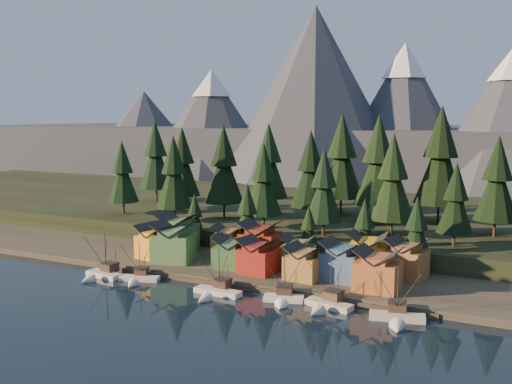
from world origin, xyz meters
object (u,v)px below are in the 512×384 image
at_px(boat_0, 100,269).
at_px(house_back_0, 178,232).
at_px(boat_6, 397,311).
at_px(house_front_1, 174,241).
at_px(boat_3, 215,287).
at_px(house_back_1, 228,240).
at_px(boat_1, 137,274).
at_px(house_front_0, 157,241).
at_px(boat_4, 283,292).
at_px(boat_5, 326,298).

distance_m(boat_0, house_back_0, 25.42).
relative_size(boat_6, house_front_1, 1.02).
height_order(boat_3, house_back_1, boat_3).
relative_size(boat_0, boat_1, 1.14).
relative_size(boat_0, boat_3, 1.00).
relative_size(boat_0, house_back_0, 1.13).
bearing_deg(boat_0, house_front_1, 65.81).
bearing_deg(boat_1, boat_6, -16.42).
height_order(boat_6, house_back_1, boat_6).
relative_size(house_back_0, house_back_1, 1.13).
distance_m(boat_1, house_back_1, 25.81).
height_order(boat_3, house_front_1, house_front_1).
bearing_deg(house_front_1, boat_1, -104.49).
bearing_deg(house_back_1, house_front_0, -165.06).
bearing_deg(house_front_1, boat_3, -49.70).
bearing_deg(house_back_0, house_back_1, -7.03).
relative_size(boat_0, boat_6, 1.01).
height_order(boat_0, boat_1, boat_0).
bearing_deg(boat_0, house_back_0, 87.14).
bearing_deg(house_front_1, boat_4, -33.15).
relative_size(boat_3, boat_4, 1.06).
bearing_deg(boat_5, boat_0, -166.12).
relative_size(house_front_0, house_back_0, 0.95).
xyz_separation_m(boat_5, house_back_1, (-33.56, 21.99, 3.65)).
distance_m(boat_4, house_front_1, 37.12).
bearing_deg(boat_0, house_back_1, 59.47).
relative_size(house_front_0, house_front_1, 0.87).
xyz_separation_m(boat_4, boat_5, (9.02, 0.08, -0.02)).
xyz_separation_m(boat_0, boat_6, (67.20, 1.54, -0.13)).
xyz_separation_m(boat_0, boat_4, (44.35, 2.59, -0.04)).
distance_m(boat_3, boat_6, 37.24).
xyz_separation_m(boat_4, house_back_0, (-39.53, 21.96, 4.52)).
relative_size(boat_3, house_back_0, 1.13).
bearing_deg(house_back_1, boat_1, -128.17).
bearing_deg(boat_1, boat_5, -14.91).
distance_m(boat_1, boat_4, 35.00).
relative_size(boat_4, house_back_0, 1.07).
height_order(house_front_0, house_back_1, house_front_0).
height_order(boat_4, house_front_0, house_front_0).
bearing_deg(house_back_1, boat_5, -47.24).
distance_m(boat_5, house_back_1, 40.29).
distance_m(boat_4, boat_5, 9.02).
height_order(boat_0, house_back_1, boat_0).
bearing_deg(boat_1, house_front_0, 92.81).
height_order(boat_4, boat_6, boat_6).
height_order(boat_1, house_back_0, house_back_0).
bearing_deg(boat_3, house_front_1, 146.04).
bearing_deg(boat_6, house_back_1, 141.32).
bearing_deg(house_front_0, boat_3, -22.28).
height_order(boat_0, house_front_0, boat_0).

